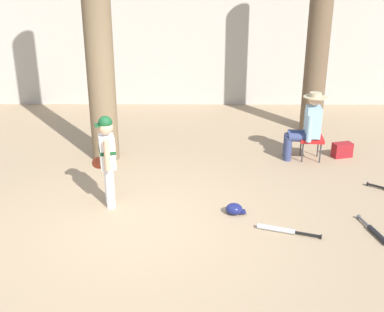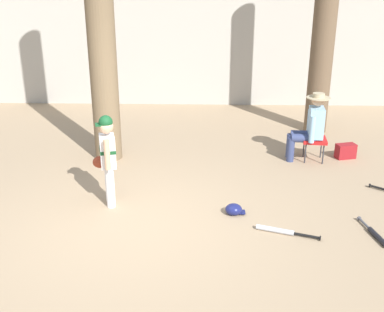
% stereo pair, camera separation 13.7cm
% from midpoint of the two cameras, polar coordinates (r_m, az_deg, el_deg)
% --- Properties ---
extents(ground_plane, '(60.00, 60.00, 0.00)m').
position_cam_midpoint_polar(ground_plane, '(6.20, -7.73, -8.73)').
color(ground_plane, '#9E8466').
extents(concrete_back_wall, '(18.00, 0.36, 2.60)m').
position_cam_midpoint_polar(concrete_back_wall, '(11.95, -3.83, 12.48)').
color(concrete_back_wall, '#ADA89E').
rests_on(concrete_back_wall, ground).
extents(tree_near_player, '(0.66, 0.66, 5.48)m').
position_cam_midpoint_polar(tree_near_player, '(8.05, -11.86, 16.00)').
color(tree_near_player, brown).
rests_on(tree_near_player, ground).
extents(tree_behind_spectator, '(0.77, 0.77, 4.43)m').
position_cam_midpoint_polar(tree_behind_spectator, '(9.89, 14.52, 13.12)').
color(tree_behind_spectator, brown).
rests_on(tree_behind_spectator, ground).
extents(young_ballplayer, '(0.42, 0.57, 1.31)m').
position_cam_midpoint_polar(young_ballplayer, '(6.60, -10.80, 0.09)').
color(young_ballplayer, white).
rests_on(young_ballplayer, ground).
extents(folding_stool, '(0.44, 0.44, 0.41)m').
position_cam_midpoint_polar(folding_stool, '(8.51, 13.70, 1.92)').
color(folding_stool, red).
rests_on(folding_stool, ground).
extents(seated_spectator, '(0.67, 0.54, 1.20)m').
position_cam_midpoint_polar(seated_spectator, '(8.41, 13.19, 3.72)').
color(seated_spectator, navy).
rests_on(seated_spectator, ground).
extents(handbag_beside_stool, '(0.38, 0.27, 0.26)m').
position_cam_midpoint_polar(handbag_beside_stool, '(8.85, 17.17, 0.70)').
color(handbag_beside_stool, maroon).
rests_on(handbag_beside_stool, ground).
extents(bat_black_composite, '(0.19, 0.71, 0.07)m').
position_cam_midpoint_polar(bat_black_composite, '(6.41, 20.65, -8.64)').
color(bat_black_composite, black).
rests_on(bat_black_composite, ground).
extents(bat_aluminum_silver, '(0.78, 0.32, 0.07)m').
position_cam_midpoint_polar(bat_aluminum_silver, '(6.16, 10.02, -8.73)').
color(bat_aluminum_silver, '#B7BCC6').
rests_on(bat_aluminum_silver, ground).
extents(batting_helmet_navy, '(0.27, 0.21, 0.16)m').
position_cam_midpoint_polar(batting_helmet_navy, '(6.51, 4.49, -6.38)').
color(batting_helmet_navy, navy).
rests_on(batting_helmet_navy, ground).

